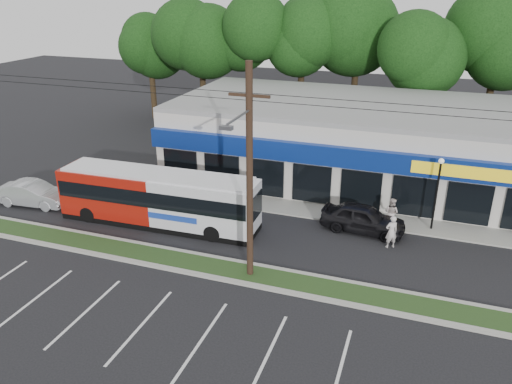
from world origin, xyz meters
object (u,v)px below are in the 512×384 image
object	(u,v)px
utility_pole	(245,169)
car_silver	(33,194)
car_dark	(363,218)
pedestrian_a	(391,232)
pedestrian_b	(391,212)
lamp_post	(438,186)
metrobus	(158,197)

from	to	relation	value
utility_pole	car_silver	bearing A→B (deg)	168.02
car_dark	pedestrian_a	size ratio (longest dim) A/B	2.56
pedestrian_a	pedestrian_b	distance (m)	2.51
car_dark	pedestrian_a	world-z (taller)	pedestrian_a
lamp_post	car_dark	world-z (taller)	lamp_post
lamp_post	pedestrian_a	bearing A→B (deg)	-125.54
metrobus	car_silver	size ratio (longest dim) A/B	2.56
car_dark	pedestrian_a	distance (m)	2.16
car_dark	pedestrian_a	bearing A→B (deg)	-124.83
utility_pole	car_silver	distance (m)	16.36
lamp_post	car_silver	xyz separation A→B (m)	(-23.51, -4.62, -1.92)
car_dark	car_silver	xyz separation A→B (m)	(-19.85, -3.21, -0.04)
utility_pole	metrobus	xyz separation A→B (m)	(-6.63, 3.57, -3.76)
car_silver	pedestrian_b	size ratio (longest dim) A/B	2.63
utility_pole	car_silver	world-z (taller)	utility_pole
car_silver	lamp_post	bearing A→B (deg)	-84.48
car_silver	pedestrian_a	size ratio (longest dim) A/B	2.52
car_silver	pedestrian_b	distance (m)	21.71
pedestrian_b	metrobus	bearing A→B (deg)	43.55
lamp_post	utility_pole	bearing A→B (deg)	-136.05
pedestrian_a	pedestrian_b	bearing A→B (deg)	-115.98
utility_pole	lamp_post	size ratio (longest dim) A/B	11.76
car_dark	pedestrian_b	size ratio (longest dim) A/B	2.67
metrobus	utility_pole	bearing A→B (deg)	-29.98
utility_pole	lamp_post	world-z (taller)	utility_pole
utility_pole	car_silver	xyz separation A→B (m)	(-15.34, 3.25, -4.66)
lamp_post	car_silver	bearing A→B (deg)	-168.88
lamp_post	metrobus	xyz separation A→B (m)	(-14.80, -4.30, -1.02)
utility_pole	pedestrian_b	bearing A→B (deg)	51.90
lamp_post	pedestrian_b	bearing A→B (deg)	-172.34
metrobus	pedestrian_a	distance (m)	12.91
car_dark	car_silver	world-z (taller)	car_dark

